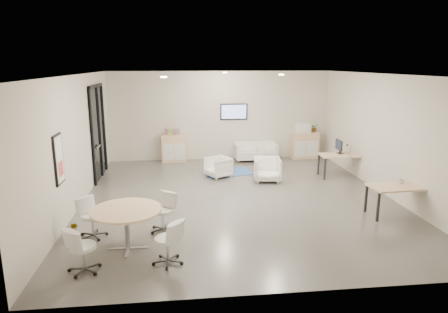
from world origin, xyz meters
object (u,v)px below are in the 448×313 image
(armchair_left, at_px, (218,166))
(round_table, at_px, (126,213))
(loveseat, at_px, (255,152))
(armchair_right, at_px, (267,168))
(sideboard_right, at_px, (304,145))
(sideboard_left, at_px, (174,148))
(desk_rear, at_px, (342,157))
(desk_front, at_px, (399,189))

(armchair_left, distance_m, round_table, 5.26)
(loveseat, relative_size, armchair_left, 2.22)
(armchair_left, relative_size, armchair_right, 0.88)
(sideboard_right, height_order, armchair_left, sideboard_right)
(sideboard_left, bearing_deg, armchair_right, -44.86)
(sideboard_right, height_order, round_table, sideboard_right)
(loveseat, distance_m, round_table, 7.80)
(desk_rear, bearing_deg, round_table, -141.40)
(sideboard_left, relative_size, desk_front, 0.69)
(sideboard_left, distance_m, loveseat, 2.96)
(round_table, bearing_deg, armchair_left, 65.16)
(armchair_left, xyz_separation_m, desk_rear, (3.83, -0.38, 0.29))
(round_table, bearing_deg, armchair_right, 48.80)
(sideboard_left, relative_size, round_table, 0.74)
(round_table, bearing_deg, sideboard_right, 50.75)
(sideboard_right, relative_size, desk_front, 0.69)
(sideboard_left, height_order, sideboard_right, same)
(sideboard_right, bearing_deg, sideboard_left, 179.87)
(sideboard_right, bearing_deg, loveseat, -176.38)
(loveseat, bearing_deg, round_table, -120.64)
(armchair_left, relative_size, desk_rear, 0.50)
(loveseat, distance_m, armchair_left, 2.59)
(sideboard_right, xyz_separation_m, armchair_right, (-2.03, -2.78, -0.10))
(sideboard_left, height_order, desk_rear, sideboard_left)
(loveseat, bearing_deg, desk_rear, -48.80)
(armchair_right, bearing_deg, desk_rear, 12.93)
(sideboard_right, height_order, loveseat, sideboard_right)
(sideboard_left, bearing_deg, loveseat, -2.52)
(armchair_right, bearing_deg, desk_front, -44.47)
(desk_front, relative_size, round_table, 1.07)
(armchair_left, distance_m, armchair_right, 1.56)
(round_table, bearing_deg, desk_front, 9.98)
(loveseat, bearing_deg, desk_front, -70.08)
(armchair_right, xyz_separation_m, round_table, (-3.64, -4.15, 0.34))
(loveseat, height_order, desk_front, desk_front)
(sideboard_left, relative_size, loveseat, 0.64)
(desk_front, xyz_separation_m, round_table, (-6.05, -1.06, 0.08))
(loveseat, bearing_deg, sideboard_right, 2.05)
(sideboard_right, relative_size, round_table, 0.74)
(loveseat, xyz_separation_m, round_table, (-3.78, -6.81, 0.42))
(desk_front, bearing_deg, armchair_right, 124.27)
(armchair_left, distance_m, desk_front, 5.34)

